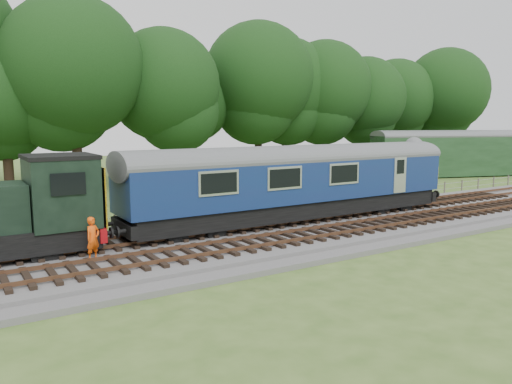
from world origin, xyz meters
TOP-DOWN VIEW (x-y plane):
  - ground at (0.00, 0.00)m, footprint 120.00×120.00m
  - ballast at (0.00, 0.00)m, footprint 70.00×7.00m
  - track_north at (0.00, 1.40)m, footprint 67.20×2.40m
  - track_south at (0.00, -1.60)m, footprint 67.20×2.40m
  - fence at (0.00, 4.50)m, footprint 64.00×0.12m
  - tree_line at (0.00, 22.00)m, footprint 70.00×8.00m
  - dmu_railcar at (0.32, 1.40)m, footprint 18.05×2.86m
  - worker at (-10.25, -0.43)m, footprint 0.69×0.61m
  - parked_coach at (27.76, 12.08)m, footprint 17.19×8.19m
  - shed at (16.91, 12.43)m, footprint 3.56×3.56m

SIDE VIEW (x-z plane):
  - ground at x=0.00m, z-range 0.00..0.00m
  - fence at x=0.00m, z-range -0.50..0.50m
  - tree_line at x=0.00m, z-range -9.00..9.00m
  - ballast at x=0.00m, z-range 0.00..0.35m
  - track_north at x=0.00m, z-range 0.31..0.52m
  - track_south at x=0.00m, z-range 0.31..0.52m
  - worker at x=-10.25m, z-range 0.35..1.94m
  - shed at x=16.91m, z-range 0.02..2.55m
  - parked_coach at x=27.76m, z-range 0.27..4.64m
  - dmu_railcar at x=0.32m, z-range 0.67..4.54m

